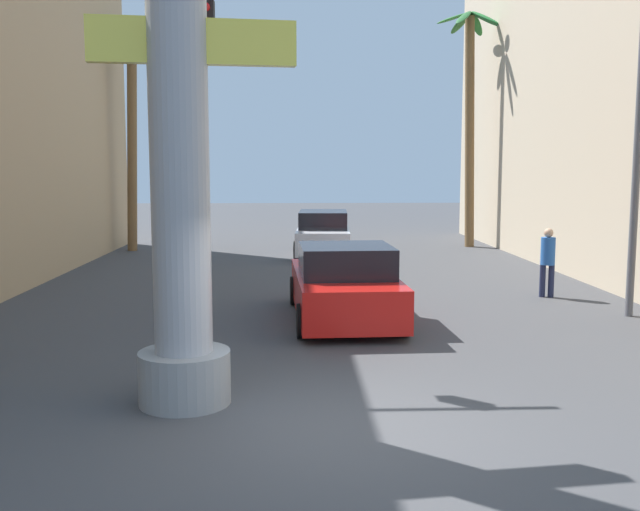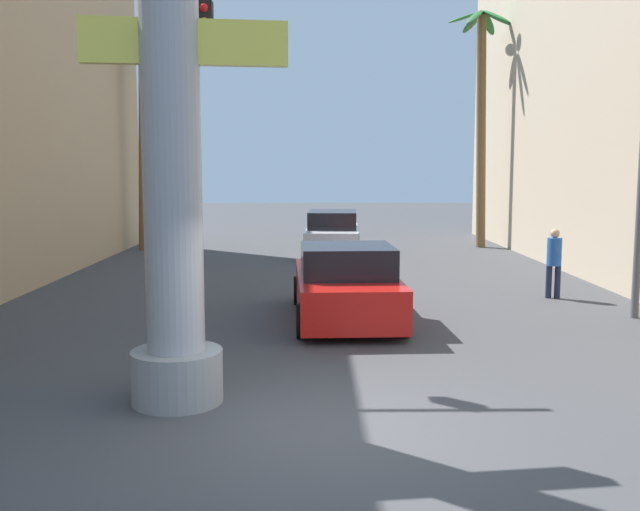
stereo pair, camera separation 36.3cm
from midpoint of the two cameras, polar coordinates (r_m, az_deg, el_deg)
ground_plane at (r=18.36m, az=0.40°, el=-2.67°), size 89.60×89.60×0.00m
neon_sign_pole at (r=9.39m, az=-10.77°, el=13.35°), size 2.90×1.21×9.23m
street_lamp at (r=15.85m, az=23.91°, el=10.31°), size 2.47×0.28×6.85m
traffic_light_mast at (r=12.85m, az=-21.64°, el=11.69°), size 5.56×0.32×5.98m
car_lead at (r=14.54m, az=2.79°, el=-2.44°), size 2.23×4.70×1.56m
car_far at (r=25.52m, az=1.42°, el=1.73°), size 2.15×4.71×1.56m
palm_tree_far_left at (r=27.71m, az=-13.66°, el=10.51°), size 2.42×2.24×8.08m
palm_tree_far_right at (r=28.66m, az=13.15°, el=11.54°), size 2.73×2.50×9.04m
pedestrian_mid_right at (r=17.83m, az=18.77°, el=-0.20°), size 0.42×0.42×1.66m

